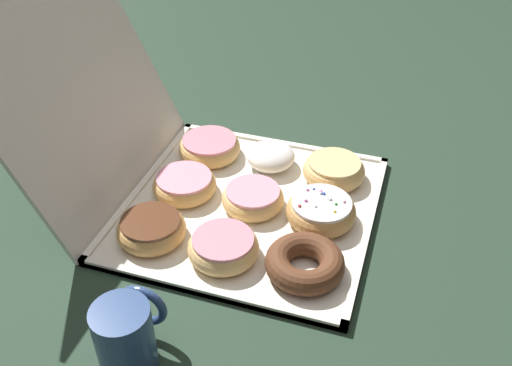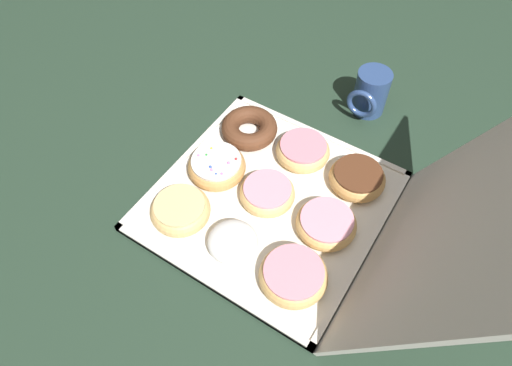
# 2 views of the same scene
# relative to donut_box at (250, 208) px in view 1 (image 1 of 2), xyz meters

# --- Properties ---
(ground_plane) EXTENTS (3.00, 3.00, 0.00)m
(ground_plane) POSITION_rel_donut_box_xyz_m (0.00, 0.00, -0.01)
(ground_plane) COLOR #233828
(donut_box) EXTENTS (0.43, 0.43, 0.01)m
(donut_box) POSITION_rel_donut_box_xyz_m (0.00, 0.00, 0.00)
(donut_box) COLOR silver
(donut_box) RESTS_ON ground
(box_lid_open) EXTENTS (0.43, 0.17, 0.37)m
(box_lid_open) POSITION_rel_donut_box_xyz_m (0.00, 0.30, 0.18)
(box_lid_open) COLOR silver
(box_lid_open) RESTS_ON ground
(chocolate_cake_ring_donut_0) EXTENTS (0.12, 0.12, 0.04)m
(chocolate_cake_ring_donut_0) POSITION_rel_donut_box_xyz_m (-0.13, -0.13, 0.02)
(chocolate_cake_ring_donut_0) COLOR #59331E
(chocolate_cake_ring_donut_0) RESTS_ON donut_box
(sprinkle_donut_1) EXTENTS (0.12, 0.12, 0.04)m
(sprinkle_donut_1) POSITION_rel_donut_box_xyz_m (-0.00, -0.13, 0.03)
(sprinkle_donut_1) COLOR tan
(sprinkle_donut_1) RESTS_ON donut_box
(glazed_ring_donut_2) EXTENTS (0.12, 0.12, 0.04)m
(glazed_ring_donut_2) POSITION_rel_donut_box_xyz_m (0.12, -0.12, 0.02)
(glazed_ring_donut_2) COLOR #E5B770
(glazed_ring_donut_2) RESTS_ON donut_box
(pink_frosted_donut_3) EXTENTS (0.11, 0.11, 0.04)m
(pink_frosted_donut_3) POSITION_rel_donut_box_xyz_m (-0.13, -0.00, 0.02)
(pink_frosted_donut_3) COLOR #E5B770
(pink_frosted_donut_3) RESTS_ON donut_box
(pink_frosted_donut_4) EXTENTS (0.11, 0.11, 0.04)m
(pink_frosted_donut_4) POSITION_rel_donut_box_xyz_m (0.00, -0.01, 0.02)
(pink_frosted_donut_4) COLOR #E5B770
(pink_frosted_donut_4) RESTS_ON donut_box
(powdered_filled_donut_5) EXTENTS (0.09, 0.09, 0.04)m
(powdered_filled_donut_5) POSITION_rel_donut_box_xyz_m (0.13, 0.00, 0.03)
(powdered_filled_donut_5) COLOR white
(powdered_filled_donut_5) RESTS_ON donut_box
(chocolate_frosted_donut_6) EXTENTS (0.11, 0.11, 0.04)m
(chocolate_frosted_donut_6) POSITION_rel_donut_box_xyz_m (-0.13, 0.13, 0.02)
(chocolate_frosted_donut_6) COLOR tan
(chocolate_frosted_donut_6) RESTS_ON donut_box
(pink_frosted_donut_7) EXTENTS (0.11, 0.11, 0.04)m
(pink_frosted_donut_7) POSITION_rel_donut_box_xyz_m (0.00, 0.12, 0.02)
(pink_frosted_donut_7) COLOR tan
(pink_frosted_donut_7) RESTS_ON donut_box
(pink_frosted_donut_8) EXTENTS (0.12, 0.12, 0.04)m
(pink_frosted_donut_8) POSITION_rel_donut_box_xyz_m (0.12, 0.12, 0.02)
(pink_frosted_donut_8) COLOR tan
(pink_frosted_donut_8) RESTS_ON donut_box
(coffee_mug) EXTENTS (0.10, 0.08, 0.10)m
(coffee_mug) POSITION_rel_donut_box_xyz_m (-0.34, 0.05, 0.05)
(coffee_mug) COLOR navy
(coffee_mug) RESTS_ON ground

